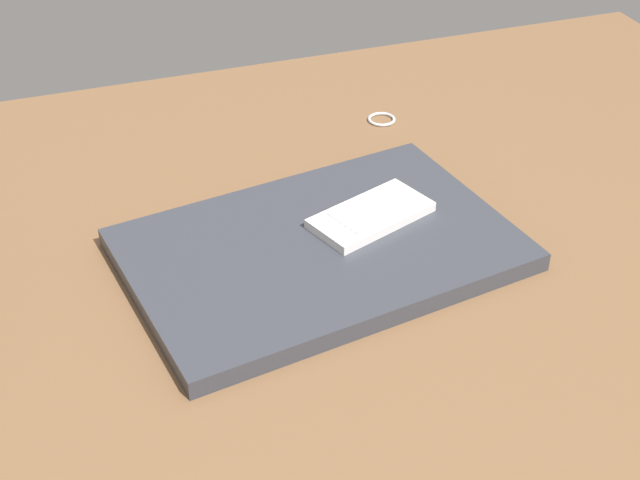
{
  "coord_description": "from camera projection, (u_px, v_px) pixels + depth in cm",
  "views": [
    {
      "loc": [
        -24.68,
        -66.78,
        53.29
      ],
      "look_at": [
        -2.3,
        -3.0,
        5.0
      ],
      "focal_mm": 50.7,
      "sensor_mm": 36.0,
      "label": 1
    }
  ],
  "objects": [
    {
      "name": "desk_surface",
      "position": [
        332.0,
        248.0,
        0.88
      ],
      "size": [
        120.0,
        80.0,
        3.0
      ],
      "primitive_type": "cube",
      "color": "brown",
      "rests_on": "ground"
    },
    {
      "name": "laptop_closed",
      "position": [
        320.0,
        250.0,
        0.84
      ],
      "size": [
        38.15,
        28.27,
        1.82
      ],
      "primitive_type": "cube",
      "rotation": [
        0.0,
        0.0,
        0.15
      ],
      "color": "#33353D",
      "rests_on": "desk_surface"
    },
    {
      "name": "cell_phone_on_laptop",
      "position": [
        371.0,
        215.0,
        0.86
      ],
      "size": [
        12.92,
        9.39,
        1.08
      ],
      "color": "silver",
      "rests_on": "laptop_closed"
    },
    {
      "name": "key_ring",
      "position": [
        382.0,
        119.0,
        1.06
      ],
      "size": [
        3.29,
        3.29,
        0.36
      ],
      "primitive_type": "torus",
      "color": "silver",
      "rests_on": "desk_surface"
    }
  ]
}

